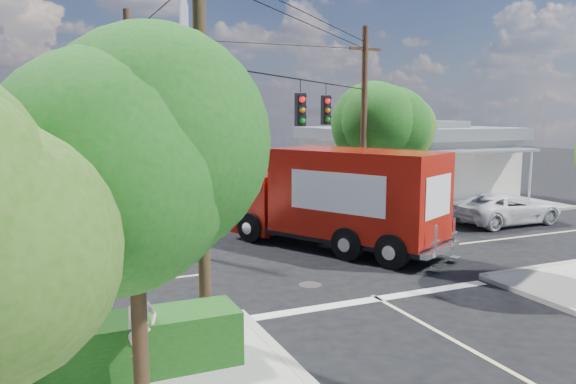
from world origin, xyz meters
TOP-DOWN VIEW (x-y plane):
  - ground at (0.00, 0.00)m, footprint 120.00×120.00m
  - sidewalk_ne at (10.88, 10.88)m, footprint 14.12×14.12m
  - road_markings at (0.00, -1.47)m, footprint 32.00×32.00m
  - building_ne at (12.50, 11.97)m, footprint 11.80×10.20m
  - radio_tower at (0.50, 20.00)m, footprint 0.80×0.80m
  - tree_sw_front at (-6.99, -7.54)m, footprint 3.88×3.78m
  - tree_ne_front at (7.21, 6.76)m, footprint 4.21×4.14m
  - tree_ne_back at (9.81, 8.96)m, footprint 3.77×3.66m
  - palm_nw_front at (-7.50, 7.50)m, footprint 3.01×3.08m
  - palm_nw_back at (-9.50, 9.00)m, footprint 3.01×3.08m
  - utility_poles at (-1.58, 1.60)m, footprint 12.00×10.68m
  - picket_fence at (-7.80, -5.60)m, footprint 5.94×0.06m
  - hedge_sw at (-8.00, -6.40)m, footprint 6.20×1.20m
  - vending_boxes at (6.50, 6.20)m, footprint 1.90×0.50m
  - delivery_truck at (1.77, 1.31)m, footprint 6.38×8.96m
  - parked_car at (11.33, 2.36)m, footprint 5.26×2.45m
  - pedestrian at (-6.87, -6.83)m, footprint 0.81×0.71m

SIDE VIEW (x-z plane):
  - ground at x=0.00m, z-range 0.00..0.00m
  - road_markings at x=0.00m, z-range 0.00..0.01m
  - sidewalk_ne at x=10.88m, z-range 0.00..0.14m
  - picket_fence at x=-7.80m, z-range 0.18..1.18m
  - hedge_sw at x=-8.00m, z-range 0.14..1.24m
  - vending_boxes at x=6.50m, z-range 0.14..1.24m
  - parked_car at x=11.33m, z-range 0.00..1.46m
  - pedestrian at x=-6.87m, z-range 0.14..2.01m
  - delivery_truck at x=1.77m, z-range 0.03..3.83m
  - building_ne at x=12.50m, z-range 0.07..4.57m
  - tree_ne_back at x=9.81m, z-range 1.27..7.10m
  - tree_sw_front at x=-6.99m, z-range 1.32..7.35m
  - palm_nw_back at x=-9.50m, z-range 2.08..7.27m
  - utility_poles at x=-1.58m, z-range 0.17..9.17m
  - tree_ne_front at x=7.21m, z-range 1.44..8.09m
  - palm_nw_front at x=-7.50m, z-range 2.25..7.84m
  - radio_tower at x=0.50m, z-range -2.86..14.14m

